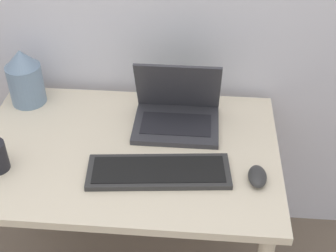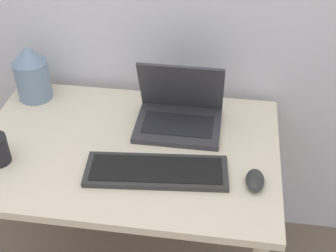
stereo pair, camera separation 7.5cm
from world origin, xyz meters
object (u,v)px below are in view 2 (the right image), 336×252
vase (32,73)px  laptop (179,112)px  mouse (255,180)px  keyboard (156,171)px

vase → laptop: bearing=-8.8°
laptop → mouse: bearing=-46.0°
mouse → vase: size_ratio=0.44×
laptop → vase: 0.60m
vase → keyboard: bearing=-34.0°
laptop → mouse: (0.28, -0.29, -0.03)m
mouse → vase: (-0.87, 0.38, 0.09)m
laptop → keyboard: (-0.04, -0.28, -0.04)m
laptop → vase: (-0.59, 0.09, 0.06)m
laptop → keyboard: laptop is taller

